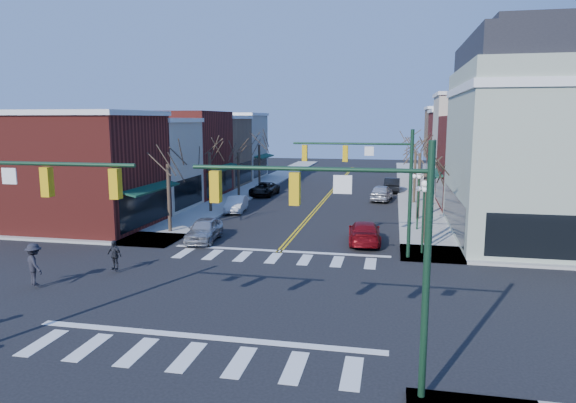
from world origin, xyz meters
The scene contains 34 objects.
ground centered at (0.00, 0.00, 0.00)m, with size 160.00×160.00×0.00m, color black.
sidewalk_left centered at (-8.75, 20.00, 0.07)m, with size 3.50×70.00×0.15m, color #9E9B93.
sidewalk_right centered at (8.75, 20.00, 0.07)m, with size 3.50×70.00×0.15m, color #9E9B93.
bldg_left_brick_a centered at (-15.50, 11.75, 4.00)m, with size 10.00×8.50×8.00m, color maroon.
bldg_left_stucco_a centered at (-15.50, 19.50, 3.75)m, with size 10.00×7.00×7.50m, color #BFB39D.
bldg_left_brick_b centered at (-15.50, 27.50, 4.25)m, with size 10.00×9.00×8.50m, color maroon.
bldg_left_tan centered at (-15.50, 35.75, 3.90)m, with size 10.00×7.50×7.80m, color #906E4F.
bldg_left_stucco_b centered at (-15.50, 43.50, 4.10)m, with size 10.00×8.00×8.20m, color #BFB39D.
bldg_right_brick_a centered at (15.50, 25.75, 4.00)m, with size 10.00×8.50×8.00m, color maroon.
bldg_right_stucco centered at (15.50, 33.50, 5.00)m, with size 10.00×7.00×10.00m, color #BFB39D.
bldg_right_brick_b centered at (15.50, 41.00, 4.25)m, with size 10.00×8.00×8.50m, color maroon.
bldg_right_tan centered at (15.50, 49.00, 4.50)m, with size 10.00×8.00×9.00m, color #906E4F.
victorian_corner centered at (16.50, 14.50, 6.66)m, with size 12.25×14.25×13.30m.
traffic_mast_near_left centered at (-5.55, -7.40, 4.71)m, with size 6.60×0.28×7.20m.
traffic_mast_near_right centered at (5.55, -7.40, 4.71)m, with size 6.60×0.28×7.20m.
traffic_mast_far_right centered at (5.55, 7.40, 4.71)m, with size 6.60×0.28×7.20m.
lamppost_corner centered at (8.20, 8.50, 2.96)m, with size 0.36×0.36×4.33m.
lamppost_midblock centered at (8.20, 15.00, 2.96)m, with size 0.36×0.36×4.33m.
tree_left_a centered at (-8.40, 11.00, 2.38)m, with size 0.24×0.24×4.76m, color #382B21.
tree_left_b centered at (-8.40, 19.00, 2.52)m, with size 0.24×0.24×5.04m, color #382B21.
tree_left_c centered at (-8.40, 27.00, 2.27)m, with size 0.24×0.24×4.55m, color #382B21.
tree_left_d centered at (-8.40, 35.00, 2.45)m, with size 0.24×0.24×4.90m, color #382B21.
tree_right_a centered at (8.40, 11.00, 2.31)m, with size 0.24×0.24×4.62m, color #382B21.
tree_right_b centered at (8.40, 19.00, 2.59)m, with size 0.24×0.24×5.18m, color #382B21.
tree_right_c centered at (8.40, 27.00, 2.42)m, with size 0.24×0.24×4.83m, color #382B21.
tree_right_d centered at (8.40, 35.00, 2.48)m, with size 0.24×0.24×4.97m, color #382B21.
car_left_near centered at (-5.30, 9.34, 0.73)m, with size 1.73×4.30×1.46m, color #A2A2A6.
car_left_mid centered at (-6.40, 19.75, 0.66)m, with size 1.41×4.03×1.33m, color silver.
car_left_far centered at (-6.40, 29.30, 0.67)m, with size 2.21×4.80×1.33m, color black.
car_right_near centered at (4.80, 10.78, 0.70)m, with size 1.96×4.81×1.40m, color maroon.
car_right_mid centered at (5.42, 28.35, 0.77)m, with size 1.83×4.55×1.55m, color #B9B9BE.
car_right_far centered at (6.40, 34.78, 0.76)m, with size 1.60×4.60×1.51m, color black.
pedestrian_dark_a centered at (-7.30, 1.94, 0.92)m, with size 0.90×0.37×1.53m, color #21232A.
pedestrian_dark_b centered at (-9.59, -1.05, 1.13)m, with size 1.27×0.73×1.97m, color black.
Camera 1 is at (6.43, -21.03, 7.73)m, focal length 32.00 mm.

